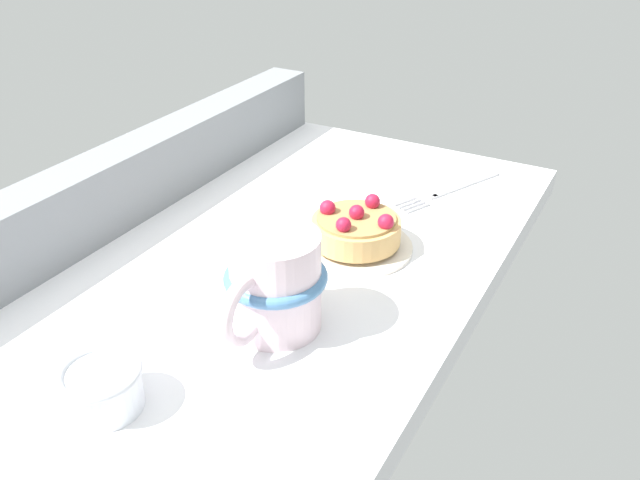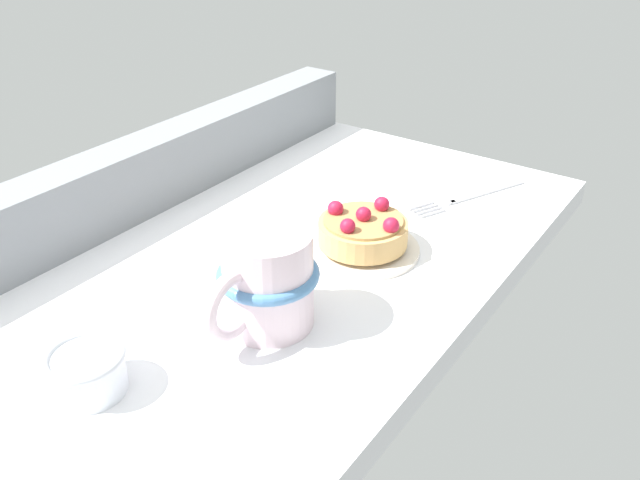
{
  "view_description": "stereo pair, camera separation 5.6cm",
  "coord_description": "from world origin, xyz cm",
  "px_view_note": "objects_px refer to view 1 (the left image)",
  "views": [
    {
      "loc": [
        -47.78,
        -32.6,
        35.24
      ],
      "look_at": [
        -1.53,
        -7.08,
        4.77
      ],
      "focal_mm": 37.29,
      "sensor_mm": 36.0,
      "label": 1
    },
    {
      "loc": [
        -44.81,
        -37.37,
        35.24
      ],
      "look_at": [
        -1.53,
        -7.08,
        4.77
      ],
      "focal_mm": 37.29,
      "sensor_mm": 36.0,
      "label": 2
    }
  ],
  "objects_px": {
    "raspberry_tart": "(356,228)",
    "sugar_bowl": "(102,387)",
    "coffee_mug": "(274,283)",
    "dessert_fork": "(450,190)",
    "dessert_plate": "(356,245)"
  },
  "relations": [
    {
      "from": "coffee_mug",
      "to": "sugar_bowl",
      "type": "height_order",
      "value": "coffee_mug"
    },
    {
      "from": "coffee_mug",
      "to": "dessert_fork",
      "type": "distance_m",
      "value": 0.34
    },
    {
      "from": "raspberry_tart",
      "to": "coffee_mug",
      "type": "xyz_separation_m",
      "value": [
        -0.15,
        0.0,
        0.02
      ]
    },
    {
      "from": "dessert_plate",
      "to": "dessert_fork",
      "type": "bearing_deg",
      "value": -13.01
    },
    {
      "from": "dessert_plate",
      "to": "sugar_bowl",
      "type": "relative_size",
      "value": 1.93
    },
    {
      "from": "dessert_plate",
      "to": "raspberry_tart",
      "type": "height_order",
      "value": "raspberry_tart"
    },
    {
      "from": "dessert_plate",
      "to": "sugar_bowl",
      "type": "bearing_deg",
      "value": 168.45
    },
    {
      "from": "sugar_bowl",
      "to": "coffee_mug",
      "type": "bearing_deg",
      "value": -22.32
    },
    {
      "from": "raspberry_tart",
      "to": "sugar_bowl",
      "type": "relative_size",
      "value": 1.5
    },
    {
      "from": "dessert_plate",
      "to": "dessert_fork",
      "type": "height_order",
      "value": "dessert_plate"
    },
    {
      "from": "raspberry_tart",
      "to": "sugar_bowl",
      "type": "distance_m",
      "value": 0.3
    },
    {
      "from": "dessert_plate",
      "to": "raspberry_tart",
      "type": "xyz_separation_m",
      "value": [
        -0.0,
        -0.0,
        0.02
      ]
    },
    {
      "from": "dessert_plate",
      "to": "dessert_fork",
      "type": "xyz_separation_m",
      "value": [
        0.18,
        -0.04,
        -0.0
      ]
    },
    {
      "from": "dessert_plate",
      "to": "raspberry_tart",
      "type": "relative_size",
      "value": 1.29
    },
    {
      "from": "raspberry_tart",
      "to": "coffee_mug",
      "type": "bearing_deg",
      "value": 179.25
    }
  ]
}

